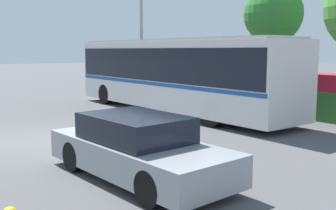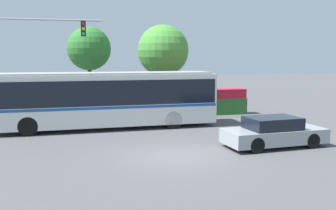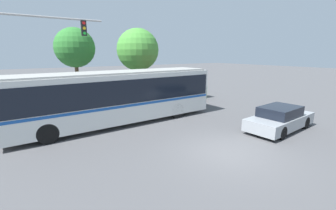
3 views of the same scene
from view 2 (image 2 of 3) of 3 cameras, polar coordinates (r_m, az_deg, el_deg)
ground_plane at (r=15.27m, az=1.12°, el=-7.84°), size 140.00×140.00×0.00m
city_bus at (r=21.18m, az=-9.42°, el=1.29°), size 12.43×3.02×3.18m
sedan_foreground at (r=17.33m, az=16.04°, el=-4.11°), size 4.74×2.21×1.36m
traffic_light_pole at (r=23.59m, az=-21.65°, el=7.95°), size 6.42×0.24×6.72m
flowering_hedge at (r=25.99m, az=5.24°, el=0.40°), size 6.46×1.02×1.80m
street_tree_left at (r=28.42m, az=-12.13°, el=8.49°), size 3.26×3.26×6.32m
street_tree_centre at (r=28.77m, az=-0.78°, el=8.41°), size 3.96×3.96×6.55m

